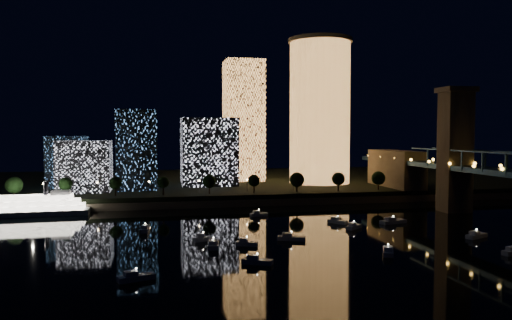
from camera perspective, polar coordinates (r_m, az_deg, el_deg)
The scene contains 10 objects.
ground at distance 144.36m, azimuth 10.72°, elevation -9.64°, with size 520.00×520.00×0.00m, color black.
far_bank at distance 296.61m, azimuth -1.07°, elevation -2.58°, with size 420.00×160.00×5.00m, color black.
seawall at distance 220.99m, azimuth 2.62°, elevation -4.77°, with size 420.00×6.00×3.00m, color #6B5E4C.
tower_cylindrical at distance 270.11m, azimuth 7.29°, elevation 5.55°, with size 34.00×34.00×76.72m.
tower_rectangular at distance 283.39m, azimuth -1.43°, elevation 4.51°, with size 21.25×21.25×67.60m, color #F09D4C.
midrise_blocks at distance 251.80m, azimuth -12.49°, elevation 0.56°, with size 93.20×42.62×37.71m.
riverboat at distance 211.00m, azimuth -24.77°, elevation -4.88°, with size 45.38×11.24×13.57m.
motorboats at distance 150.85m, azimuth 6.10°, elevation -8.73°, with size 107.78×80.10×2.78m.
esplanade_trees at distance 220.85m, azimuth -4.67°, elevation -2.44°, with size 166.71×6.94×8.97m.
street_lamps at distance 226.25m, azimuth -6.51°, elevation -2.69°, with size 132.70×0.70×5.65m.
Camera 1 is at (-53.59, -130.27, 31.57)m, focal length 35.00 mm.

